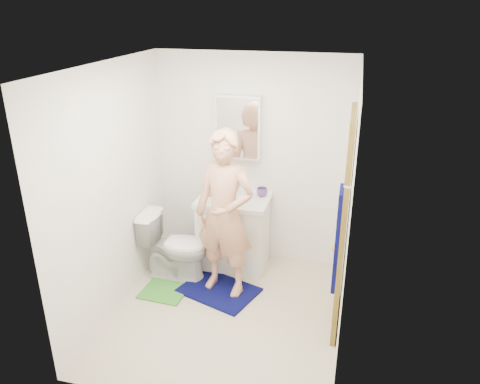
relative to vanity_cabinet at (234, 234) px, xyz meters
name	(u,v)px	position (x,y,z in m)	size (l,w,h in m)	color
floor	(226,313)	(0.15, -0.91, -0.41)	(2.20, 2.40, 0.02)	beige
ceiling	(222,64)	(0.15, -0.91, 2.01)	(2.20, 2.40, 0.02)	white
wall_back	(253,161)	(0.15, 0.30, 0.80)	(2.20, 0.02, 2.40)	white
wall_front	(175,272)	(0.15, -2.12, 0.80)	(2.20, 0.02, 2.40)	white
wall_left	(112,191)	(-0.96, -0.91, 0.80)	(0.02, 2.40, 2.40)	white
wall_right	(350,215)	(1.26, -0.91, 0.80)	(0.02, 2.40, 2.40)	white
vanity_cabinet	(234,234)	(0.00, 0.00, 0.00)	(0.75, 0.55, 0.80)	white
countertop	(234,200)	(0.00, 0.00, 0.43)	(0.79, 0.59, 0.05)	white
sink_basin	(234,199)	(0.00, 0.00, 0.44)	(0.40, 0.40, 0.03)	white
faucet	(238,187)	(0.00, 0.18, 0.51)	(0.03, 0.03, 0.12)	silver
medicine_cabinet	(238,127)	(0.00, 0.22, 1.20)	(0.50, 0.12, 0.70)	white
mirror_panel	(237,128)	(0.00, 0.16, 1.20)	(0.46, 0.01, 0.66)	white
door	(344,225)	(1.22, -0.76, 0.62)	(0.05, 0.80, 2.05)	olive
door_knob	(336,249)	(1.18, -1.08, 0.55)	(0.07, 0.07, 0.07)	gold
towel	(337,239)	(1.18, -1.48, 0.85)	(0.03, 0.24, 0.80)	#070A48
towel_hook	(348,187)	(1.22, -1.48, 1.27)	(0.02, 0.02, 0.06)	silver
toilet	(175,246)	(-0.56, -0.40, -0.02)	(0.42, 0.74, 0.76)	white
bath_mat	(219,290)	(-0.02, -0.58, -0.39)	(0.78, 0.56, 0.02)	#070A48
green_rug	(164,291)	(-0.58, -0.74, -0.39)	(0.47, 0.39, 0.02)	green
soap_dispenser	(207,187)	(-0.30, -0.01, 0.55)	(0.09, 0.09, 0.20)	#C5785C
toothbrush_cup	(262,192)	(0.30, 0.12, 0.50)	(0.12, 0.12, 0.10)	#5F3D88
man	(225,215)	(0.05, -0.54, 0.49)	(0.64, 0.42, 1.74)	tan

